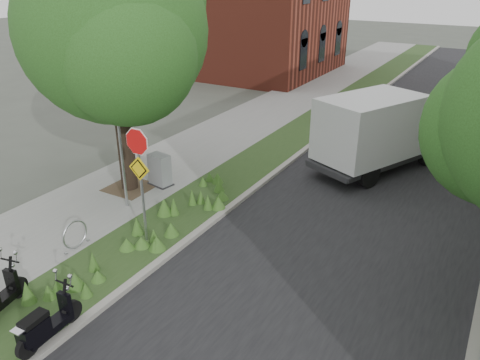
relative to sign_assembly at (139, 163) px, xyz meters
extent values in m
plane|color=#4C5147|center=(1.40, -0.58, -2.33)|extent=(120.00, 120.00, 0.00)
cube|color=gray|center=(-2.85, 9.42, -2.27)|extent=(3.50, 60.00, 0.12)
cube|color=#2A451D|center=(-0.10, 9.42, -2.27)|extent=(2.00, 60.00, 0.12)
cube|color=#9E9991|center=(0.90, 9.42, -2.26)|extent=(0.20, 60.00, 0.13)
cube|color=black|center=(4.40, 9.42, -2.32)|extent=(7.00, 60.00, 0.01)
cylinder|color=black|center=(-2.60, 2.22, 0.03)|extent=(0.52, 0.52, 4.48)
sphere|color=#254B19|center=(-2.60, 2.22, 2.75)|extent=(5.40, 5.40, 5.40)
sphere|color=#254B19|center=(-3.81, 3.03, 2.08)|extent=(4.05, 4.05, 4.05)
sphere|color=#254B19|center=(-1.52, 1.54, 2.21)|extent=(3.78, 3.78, 3.78)
cube|color=#473828|center=(-2.60, 2.22, -2.20)|extent=(1.40, 1.40, 0.01)
cylinder|color=#A5A8AD|center=(-1.80, 1.22, -0.21)|extent=(0.08, 0.08, 4.00)
torus|color=#A5A8AD|center=(-1.30, -1.18, -1.83)|extent=(0.05, 0.77, 0.77)
cube|color=#A5A8AD|center=(-1.30, -1.54, -2.19)|extent=(0.06, 0.06, 0.04)
cube|color=#A5A8AD|center=(-1.30, -0.82, -2.19)|extent=(0.06, 0.06, 0.04)
cylinder|color=#A5A8AD|center=(0.00, 0.02, -0.71)|extent=(0.07, 0.07, 3.00)
cylinder|color=red|center=(0.00, -0.01, 0.54)|extent=(0.86, 0.03, 0.86)
cylinder|color=white|center=(0.00, 0.00, 0.54)|extent=(0.94, 0.02, 0.94)
cube|color=yellow|center=(0.00, -0.01, -0.16)|extent=(0.64, 0.03, 0.64)
cube|color=maroon|center=(-8.10, 21.42, 1.67)|extent=(9.00, 10.00, 8.00)
cylinder|color=black|center=(-0.84, -3.19, -1.97)|extent=(0.21, 0.48, 0.47)
cylinder|color=black|center=(0.77, -3.13, -1.98)|extent=(0.13, 0.46, 0.46)
cylinder|color=black|center=(0.83, -4.23, -1.98)|extent=(0.13, 0.46, 0.46)
cube|color=black|center=(0.80, -3.72, -1.96)|extent=(0.36, 1.03, 0.16)
cube|color=black|center=(0.82, -4.03, -1.75)|extent=(0.35, 0.59, 0.35)
cube|color=black|center=(0.82, -3.99, -1.52)|extent=(0.30, 0.54, 0.11)
cube|color=#262628|center=(3.78, 8.13, -1.84)|extent=(3.83, 5.40, 0.17)
cube|color=#B7BABC|center=(4.59, 9.91, -1.03)|extent=(2.34, 2.03, 1.53)
cube|color=silver|center=(3.57, 7.65, -0.64)|extent=(3.41, 4.17, 2.10)
cube|color=#262628|center=(-1.89, 2.92, -2.19)|extent=(0.86, 0.65, 0.03)
cube|color=gray|center=(-1.89, 2.92, -1.68)|extent=(0.76, 0.55, 1.05)
camera|label=1|loc=(7.49, -7.87, 4.35)|focal=35.00mm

